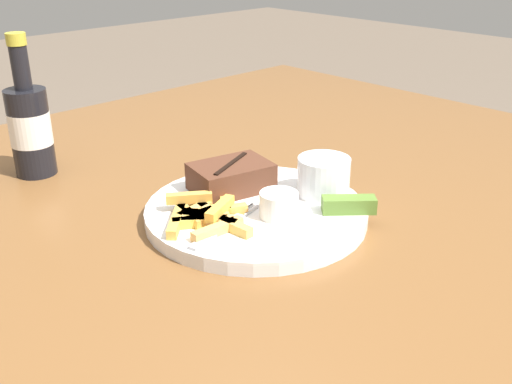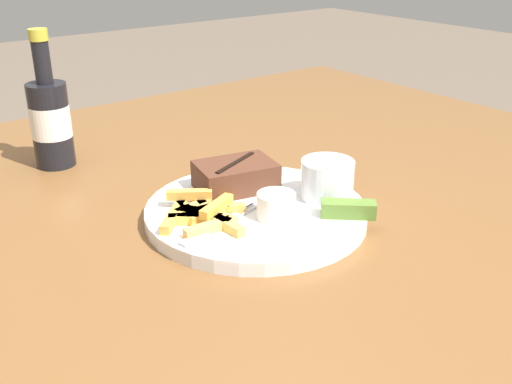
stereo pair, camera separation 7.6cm
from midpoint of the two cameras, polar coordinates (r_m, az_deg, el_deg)
name	(u,v)px [view 2 (the right image)]	position (r m, az deg, el deg)	size (l,w,h in m)	color
dining_table	(256,263)	(0.81, 2.71, -6.89)	(1.41, 1.26, 0.75)	brown
dinner_plate	(256,212)	(0.77, 2.82, -2.03)	(0.29, 0.29, 0.02)	white
steak_portion	(236,176)	(0.81, 0.72, 1.49)	(0.12, 0.09, 0.04)	#512D1E
fries_pile	(203,213)	(0.73, -2.10, -2.06)	(0.13, 0.13, 0.02)	#E5A149
coleslaw_cup	(327,177)	(0.79, 9.54, 1.37)	(0.07, 0.07, 0.05)	white
dipping_sauce_cup	(273,205)	(0.73, 4.65, -1.35)	(0.05, 0.05, 0.03)	silver
pickle_spear	(348,209)	(0.75, 11.66, -1.67)	(0.06, 0.06, 0.02)	#567A2D
fork_utensil	(217,226)	(0.71, -0.66, -3.32)	(0.13, 0.04, 0.00)	#B7B7BC
beer_bottle	(50,119)	(0.97, -16.90, 6.61)	(0.06, 0.06, 0.21)	black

